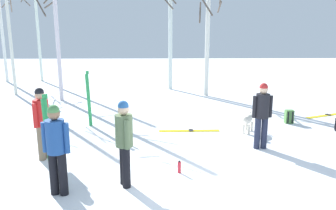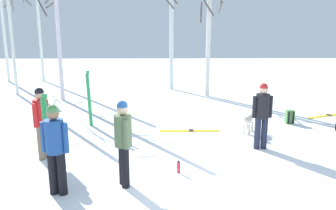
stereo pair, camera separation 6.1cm
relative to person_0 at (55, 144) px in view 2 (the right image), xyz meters
The scene contains 19 objects.
ground_plane 3.06m from the person_0, ahead, with size 60.00×60.00×0.00m, color white.
person_0 is the anchor object (origin of this frame).
person_1 1.24m from the person_0, 15.55° to the left, with size 0.34×0.49×1.72m.
person_2 5.06m from the person_0, 27.75° to the left, with size 0.52×0.34×1.72m.
person_3 1.99m from the person_0, 116.17° to the left, with size 0.34×0.50×1.72m.
dog 5.86m from the person_0, 39.49° to the left, with size 0.48×0.82×0.57m.
ski_pair_planted_1 0.95m from the person_0, 116.89° to the left, with size 0.14×0.16×1.75m.
ski_pair_planted_2 4.55m from the person_0, 94.56° to the left, with size 0.13×0.18×1.77m.
ski_pair_lying_0 9.76m from the person_0, 35.58° to the left, with size 1.80×0.86×0.05m.
ski_pair_lying_1 4.88m from the person_0, 54.52° to the left, with size 1.84×0.19×0.05m.
backpack_1 7.78m from the person_0, 37.53° to the left, with size 0.26×0.29×0.44m.
water_bottle_0 2.99m from the person_0, 67.24° to the left, with size 0.07×0.07×0.24m.
water_bottle_1 2.60m from the person_0, 21.29° to the left, with size 0.07×0.07×0.27m.
birch_tree_0 15.86m from the person_0, 117.08° to the left, with size 1.29×1.61×5.89m.
birch_tree_1 15.51m from the person_0, 110.26° to the left, with size 1.50×1.63×7.74m.
birch_tree_2 11.36m from the person_0, 116.61° to the left, with size 1.34×1.34×6.59m.
birch_tree_3 9.19m from the person_0, 105.99° to the left, with size 1.22×1.51×6.29m.
birch_tree_4 11.77m from the person_0, 77.78° to the left, with size 1.20×1.15×6.58m.
birch_tree_5 10.43m from the person_0, 66.69° to the left, with size 1.17×1.19×5.36m.
Camera 2 is at (-0.92, -6.09, 3.00)m, focal length 35.34 mm.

